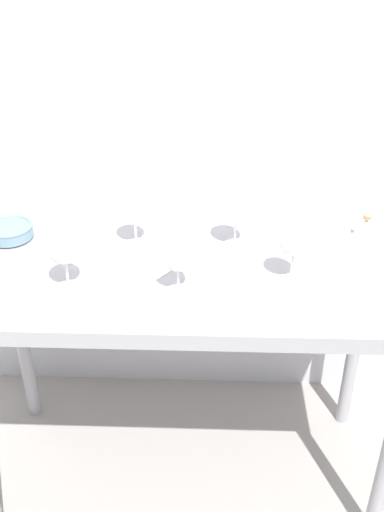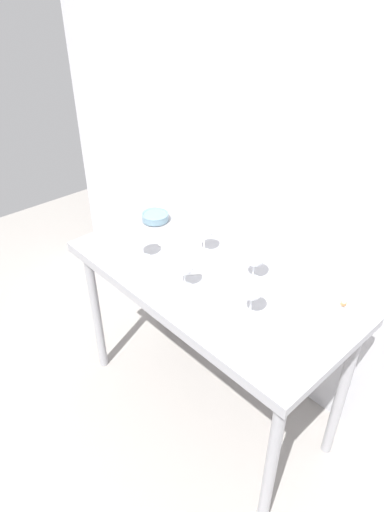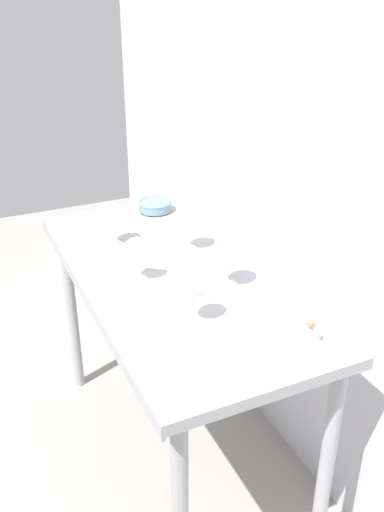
% 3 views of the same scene
% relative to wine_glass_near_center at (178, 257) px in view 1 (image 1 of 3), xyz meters
% --- Properties ---
extents(ground_plane, '(6.00, 6.00, 0.00)m').
position_rel_wine_glass_near_center_xyz_m(ground_plane, '(0.01, 0.13, -1.01)').
color(ground_plane, gray).
extents(back_wall, '(3.80, 0.04, 2.60)m').
position_rel_wine_glass_near_center_xyz_m(back_wall, '(0.01, 0.62, 0.29)').
color(back_wall, '#B9B9BE').
rests_on(back_wall, ground_plane).
extents(steel_counter, '(1.40, 0.65, 0.90)m').
position_rel_wine_glass_near_center_xyz_m(steel_counter, '(0.01, 0.13, -0.22)').
color(steel_counter, '#9A9A9F').
rests_on(steel_counter, ground_plane).
extents(wine_glass_near_center, '(0.09, 0.09, 0.16)m').
position_rel_wine_glass_near_center_xyz_m(wine_glass_near_center, '(0.00, 0.00, 0.00)').
color(wine_glass_near_center, white).
rests_on(wine_glass_near_center, steel_counter).
extents(wine_glass_far_left, '(0.09, 0.09, 0.17)m').
position_rel_wine_glass_near_center_xyz_m(wine_glass_far_left, '(-0.15, 0.26, 0.01)').
color(wine_glass_far_left, white).
rests_on(wine_glass_far_left, steel_counter).
extents(wine_glass_far_right, '(0.10, 0.10, 0.18)m').
position_rel_wine_glass_near_center_xyz_m(wine_glass_far_right, '(0.17, 0.27, 0.01)').
color(wine_glass_far_right, white).
rests_on(wine_glass_far_right, steel_counter).
extents(wine_glass_near_left, '(0.09, 0.09, 0.18)m').
position_rel_wine_glass_near_center_xyz_m(wine_glass_near_left, '(-0.31, 0.01, 0.01)').
color(wine_glass_near_left, white).
rests_on(wine_glass_near_left, steel_counter).
extents(wine_glass_near_right, '(0.09, 0.09, 0.17)m').
position_rel_wine_glass_near_center_xyz_m(wine_glass_near_right, '(0.32, 0.07, 0.01)').
color(wine_glass_near_right, white).
rests_on(wine_glass_near_right, steel_counter).
extents(tasting_sheet_upper, '(0.30, 0.32, 0.00)m').
position_rel_wine_glass_near_center_xyz_m(tasting_sheet_upper, '(-0.13, 0.10, -0.11)').
color(tasting_sheet_upper, white).
rests_on(tasting_sheet_upper, steel_counter).
extents(tasting_sheet_lower, '(0.23, 0.29, 0.00)m').
position_rel_wine_glass_near_center_xyz_m(tasting_sheet_lower, '(-0.31, 0.27, -0.11)').
color(tasting_sheet_lower, white).
rests_on(tasting_sheet_lower, steel_counter).
extents(tasting_bowl, '(0.15, 0.15, 0.05)m').
position_rel_wine_glass_near_center_xyz_m(tasting_bowl, '(-0.56, 0.29, -0.09)').
color(tasting_bowl, '#4C4C4C').
rests_on(tasting_bowl, steel_counter).
extents(decanter_funnel, '(0.10, 0.10, 0.13)m').
position_rel_wine_glass_near_center_xyz_m(decanter_funnel, '(0.59, 0.31, -0.07)').
color(decanter_funnel, '#BABABA').
rests_on(decanter_funnel, steel_counter).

